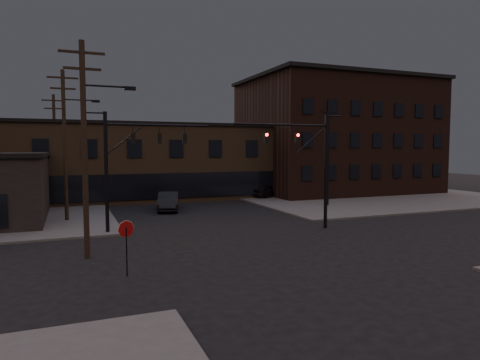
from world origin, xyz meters
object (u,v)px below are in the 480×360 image
Objects in this scene: parked_car_lot_a at (268,191)px; stop_sign at (126,235)px; parked_car_lot_b at (349,189)px; traffic_signal_near at (312,158)px; traffic_signal_far at (126,158)px; car_crossing at (168,201)px.

stop_sign is at bearing 119.00° from parked_car_lot_a.
traffic_signal_near is at bearing 144.74° from parked_car_lot_b.
traffic_signal_near is 3.23× the size of stop_sign.
traffic_signal_near is 1.00× the size of traffic_signal_far.
stop_sign is at bearing -93.54° from car_crossing.
car_crossing is at bearing 89.24° from parked_car_lot_a.
stop_sign reaches higher than parked_car_lot_b.
traffic_signal_near is 22.59m from parked_car_lot_b.
parked_car_lot_a is at bearing 36.99° from car_crossing.
traffic_signal_near reaches higher than stop_sign.
traffic_signal_far is at bearing -103.64° from car_crossing.
parked_car_lot_a reaches higher than parked_car_lot_b.
stop_sign is 0.53× the size of parked_car_lot_b.
stop_sign reaches higher than parked_car_lot_a.
traffic_signal_far reaches higher than parked_car_lot_b.
parked_car_lot_b is (27.17, 12.80, -4.18)m from traffic_signal_far.
traffic_signal_far is 1.56× the size of car_crossing.
traffic_signal_near is 1.94× the size of parked_car_lot_a.
parked_car_lot_a is (18.51, 24.32, -0.99)m from stop_sign.
traffic_signal_near is at bearing -16.17° from traffic_signal_far.
traffic_signal_far is 1.71× the size of parked_car_lot_b.
parked_car_lot_a is at bearing 39.76° from traffic_signal_far.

